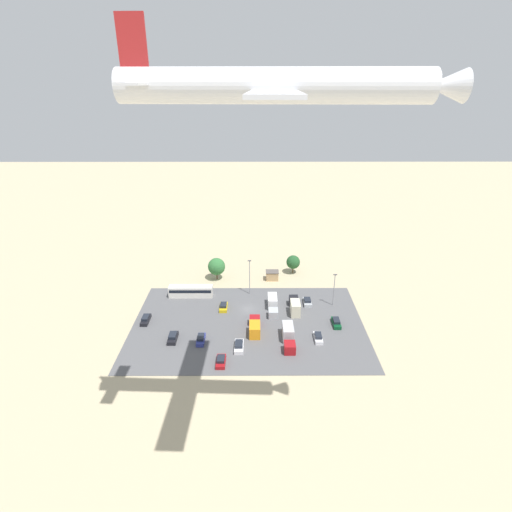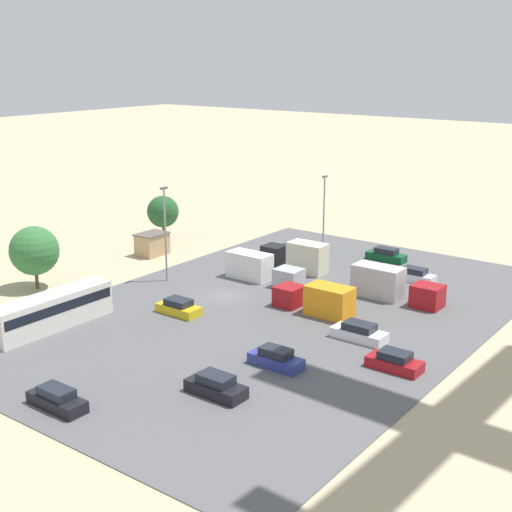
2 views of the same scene
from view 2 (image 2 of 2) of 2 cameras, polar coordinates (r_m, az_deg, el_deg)
The scene contains 21 objects.
ground_plane at distance 71.50m, azimuth -2.54°, elevation -3.27°, with size 400.00×400.00×0.00m, color tan.
parking_lot_surface at distance 67.57m, azimuth 2.00°, elevation -4.39°, with size 55.43×36.37×0.08m.
shed_building at distance 86.68m, azimuth -8.31°, elevation 0.96°, with size 3.77×2.85×2.68m.
bus at distance 65.29m, azimuth -16.00°, elevation -4.16°, with size 11.75×2.55×3.11m.
parked_car_0 at distance 84.62m, azimuth 2.65°, elevation 0.28°, with size 1.98×4.13×1.46m.
parked_car_1 at distance 56.24m, azimuth 11.03°, elevation -8.31°, with size 1.92×4.23×1.46m.
parked_car_2 at distance 61.26m, azimuth 8.25°, elevation -6.09°, with size 1.95×4.73×1.49m.
parked_car_3 at distance 51.46m, azimuth -15.64°, elevation -10.99°, with size 1.72×4.64×1.51m.
parked_car_4 at distance 77.68m, azimuth 12.59°, elevation -1.53°, with size 1.71×4.29×1.47m.
parked_car_5 at distance 84.66m, azimuth 10.37°, elevation 0.06°, with size 1.72×4.62×1.53m.
parked_car_6 at distance 66.87m, azimuth -6.21°, elevation -4.12°, with size 1.94×4.30×1.43m.
parked_car_7 at distance 51.41m, azimuth -3.23°, elevation -10.37°, with size 1.91×4.51×1.57m.
parked_car_8 at distance 55.66m, azimuth 1.60°, elevation -8.23°, with size 1.71×4.38×1.53m.
parked_truck_0 at distance 79.46m, azimuth 3.37°, elevation -0.08°, with size 2.31×7.83×3.35m.
parked_truck_1 at distance 75.76m, azimuth 0.34°, elevation -1.04°, with size 2.35×8.92×2.84m.
parked_truck_2 at distance 71.29m, azimuth 10.79°, elevation -2.32°, with size 2.45×9.14×3.13m.
parked_truck_3 at distance 66.78m, azimuth 4.96°, elevation -3.48°, with size 2.51×7.77×2.80m.
tree_near_shed at distance 93.62m, azimuth -7.46°, elevation 3.54°, with size 4.13×4.13×5.69m.
tree_apron_mid at distance 76.22m, azimuth -17.32°, elevation 0.40°, with size 5.05×5.05×6.57m.
light_pole_lot_centre at distance 75.26m, azimuth -7.27°, elevation 2.02°, with size 0.90×0.28×10.10m.
light_pole_lot_edge at distance 88.58m, azimuth 5.46°, elevation 3.81°, with size 0.90×0.28×8.99m.
Camera 2 is at (52.09, 42.97, 23.48)m, focal length 50.00 mm.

